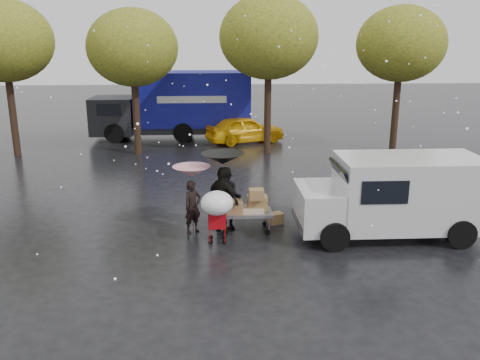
{
  "coord_description": "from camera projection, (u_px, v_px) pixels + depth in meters",
  "views": [
    {
      "loc": [
        -0.02,
        -13.23,
        5.3
      ],
      "look_at": [
        0.75,
        1.0,
        1.24
      ],
      "focal_mm": 38.0,
      "sensor_mm": 36.0,
      "label": 1
    }
  ],
  "objects": [
    {
      "name": "umbrella_pink",
      "position": [
        192.0,
        172.0,
        13.75
      ],
      "size": [
        1.04,
        1.04,
        1.9
      ],
      "color": "#4C4C4C",
      "rests_on": "ground"
    },
    {
      "name": "person_pink",
      "position": [
        193.0,
        207.0,
        14.03
      ],
      "size": [
        0.65,
        0.61,
        1.49
      ],
      "primitive_type": "imported",
      "rotation": [
        0.0,
        0.0,
        0.66
      ],
      "color": "black",
      "rests_on": "ground"
    },
    {
      "name": "shopping_cart",
      "position": [
        217.0,
        206.0,
        13.12
      ],
      "size": [
        0.84,
        0.84,
        1.46
      ],
      "color": "#B20A11",
      "rests_on": "ground"
    },
    {
      "name": "white_van",
      "position": [
        394.0,
        195.0,
        13.71
      ],
      "size": [
        4.91,
        2.18,
        2.2
      ],
      "color": "silver",
      "rests_on": "ground"
    },
    {
      "name": "yellow_taxi",
      "position": [
        245.0,
        129.0,
        26.0
      ],
      "size": [
        4.32,
        2.92,
        1.36
      ],
      "primitive_type": "imported",
      "rotation": [
        0.0,
        0.0,
        1.93
      ],
      "color": "#FFBA0D",
      "rests_on": "ground"
    },
    {
      "name": "umbrella_black",
      "position": [
        223.0,
        159.0,
        13.69
      ],
      "size": [
        1.17,
        1.17,
        2.26
      ],
      "color": "#4C4C4C",
      "rests_on": "ground"
    },
    {
      "name": "tree_row",
      "position": [
        202.0,
        42.0,
        22.36
      ],
      "size": [
        21.6,
        4.4,
        7.12
      ],
      "color": "black",
      "rests_on": "ground"
    },
    {
      "name": "person_middle",
      "position": [
        227.0,
        199.0,
        14.24
      ],
      "size": [
        1.05,
        0.93,
        1.8
      ],
      "primitive_type": "imported",
      "rotation": [
        0.0,
        0.0,
        -0.34
      ],
      "color": "black",
      "rests_on": "ground"
    },
    {
      "name": "ground",
      "position": [
        215.0,
        233.0,
        14.16
      ],
      "size": [
        90.0,
        90.0,
        0.0
      ],
      "primitive_type": "plane",
      "color": "black",
      "rests_on": "ground"
    },
    {
      "name": "box_ground_far",
      "position": [
        276.0,
        218.0,
        14.86
      ],
      "size": [
        0.49,
        0.44,
        0.31
      ],
      "primitive_type": "cube",
      "rotation": [
        0.0,
        0.0,
        0.36
      ],
      "color": "brown",
      "rests_on": "ground"
    },
    {
      "name": "vendor_cart",
      "position": [
        248.0,
        207.0,
        14.1
      ],
      "size": [
        1.52,
        0.8,
        1.27
      ],
      "color": "slate",
      "rests_on": "ground"
    },
    {
      "name": "box_ground_near",
      "position": [
        331.0,
        218.0,
        14.76
      ],
      "size": [
        0.51,
        0.44,
        0.41
      ],
      "primitive_type": "cube",
      "rotation": [
        0.0,
        0.0,
        0.19
      ],
      "color": "brown",
      "rests_on": "ground"
    },
    {
      "name": "person_black",
      "position": [
        223.0,
        200.0,
        14.02
      ],
      "size": [
        1.1,
        1.09,
        1.87
      ],
      "primitive_type": "imported",
      "rotation": [
        0.0,
        0.0,
        2.36
      ],
      "color": "black",
      "rests_on": "ground"
    },
    {
      "name": "blue_truck",
      "position": [
        177.0,
        105.0,
        26.85
      ],
      "size": [
        8.3,
        2.6,
        3.5
      ],
      "color": "navy",
      "rests_on": "ground"
    }
  ]
}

